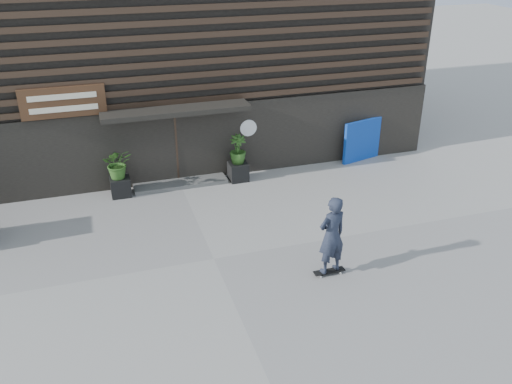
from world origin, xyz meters
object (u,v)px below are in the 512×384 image
object	(u,v)px
planter_pot_left	(121,186)
planter_pot_right	(238,171)
blue_tarp	(362,141)
skateboarder	(332,236)

from	to	relation	value
planter_pot_left	planter_pot_right	distance (m)	3.80
blue_tarp	skateboarder	size ratio (longest dim) A/B	0.77
planter_pot_right	blue_tarp	xyz separation A→B (m)	(4.65, 0.30, 0.44)
planter_pot_right	skateboarder	distance (m)	5.97
planter_pot_left	skateboarder	size ratio (longest dim) A/B	0.29
planter_pot_left	blue_tarp	world-z (taller)	blue_tarp
planter_pot_right	blue_tarp	distance (m)	4.68
planter_pot_left	blue_tarp	xyz separation A→B (m)	(8.45, 0.30, 0.44)
planter_pot_left	skateboarder	bearing A→B (deg)	-53.23
blue_tarp	skateboarder	bearing A→B (deg)	-138.05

